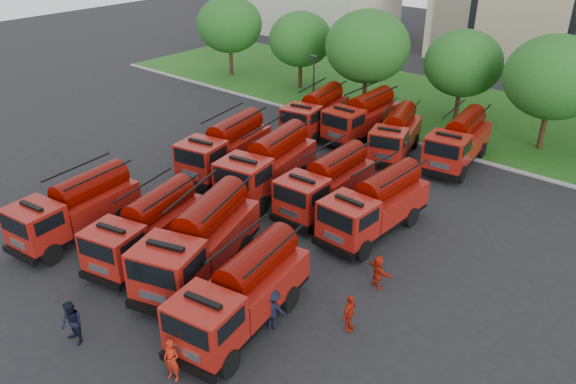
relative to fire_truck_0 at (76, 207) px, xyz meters
name	(u,v)px	position (x,y,z in m)	size (l,w,h in m)	color
ground	(260,257)	(8.69, 4.46, -1.60)	(140.00, 140.00, 0.00)	black
lawn	(477,117)	(8.69, 30.46, -1.54)	(70.00, 16.00, 0.12)	#1C4512
curb	(430,147)	(8.69, 22.36, -1.53)	(70.00, 0.30, 0.14)	gray
tree_0	(229,24)	(-15.31, 26.46, 3.42)	(6.30, 6.30, 7.70)	#382314
tree_1	(301,39)	(-7.31, 27.46, 2.95)	(5.71, 5.71, 6.98)	#382314
tree_2	(367,46)	(0.69, 25.96, 3.76)	(6.72, 6.72, 8.22)	#382314
tree_3	(463,63)	(7.69, 28.46, 3.09)	(5.88, 5.88, 7.19)	#382314
tree_4	(554,77)	(14.69, 26.96, 3.62)	(6.55, 6.55, 8.01)	#382314
lamp_post_0	(314,84)	(-1.31, 21.66, 1.30)	(0.60, 0.25, 5.11)	black
fire_truck_0	(76,207)	(0.00, 0.00, 0.00)	(3.21, 7.20, 3.17)	black
fire_truck_1	(148,227)	(4.35, 1.20, -0.03)	(3.80, 7.20, 3.12)	black
fire_truck_2	(200,241)	(7.49, 1.75, 0.18)	(4.90, 8.19, 3.53)	black
fire_truck_3	(242,292)	(11.50, 0.41, 0.04)	(3.57, 7.46, 3.26)	black
fire_truck_4	(226,147)	(0.29, 10.44, 0.09)	(3.79, 7.70, 3.36)	black
fire_truck_5	(268,164)	(4.25, 10.08, 0.16)	(3.91, 8.01, 3.49)	black
fire_truck_6	(326,183)	(8.19, 10.57, 0.00)	(2.80, 7.08, 3.17)	black
fire_truck_7	(375,204)	(11.67, 10.15, 0.03)	(2.85, 7.20, 3.23)	black
fire_truck_8	(316,112)	(0.59, 19.52, 0.01)	(3.59, 7.31, 3.19)	black
fire_truck_9	(362,116)	(3.76, 20.91, 0.03)	(2.63, 7.09, 3.22)	black
fire_truck_10	(396,134)	(7.27, 19.79, -0.09)	(4.01, 6.94, 2.99)	black
fire_truck_11	(459,141)	(11.21, 21.03, 0.04)	(3.32, 7.41, 3.26)	black
firefighter_0	(174,378)	(11.62, -3.40, -1.60)	(0.66, 0.48, 1.79)	#A11D0C
firefighter_1	(76,342)	(7.16, -4.68, -1.60)	(0.94, 0.52, 1.93)	black
firefighter_2	(348,329)	(15.03, 2.93, -1.60)	(0.99, 0.56, 1.69)	#A11D0C
firefighter_3	(273,327)	(12.57, 1.02, -1.60)	(1.21, 0.62, 1.87)	black
firefighter_4	(242,192)	(3.17, 8.90, -1.60)	(0.77, 0.50, 1.58)	black
firefighter_5	(377,286)	(14.37, 6.16, -1.60)	(1.50, 0.65, 1.62)	#A11D0C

